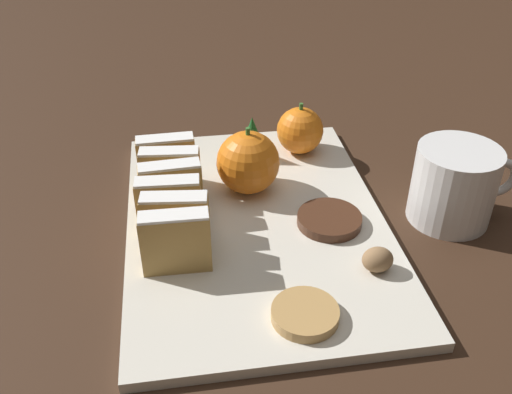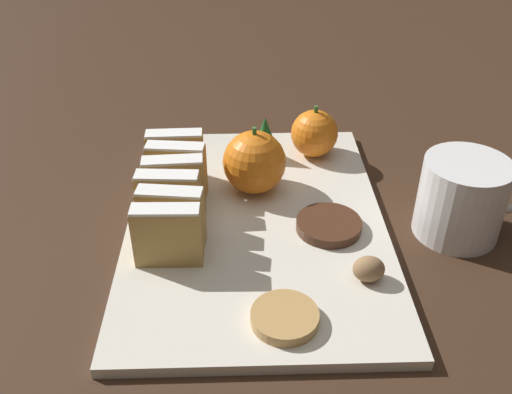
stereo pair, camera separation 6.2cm
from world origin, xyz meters
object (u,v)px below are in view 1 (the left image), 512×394
at_px(chocolate_cookie, 329,220).
at_px(coffee_mug, 455,185).
at_px(walnut, 378,260).
at_px(orange_far, 300,130).
at_px(orange_near, 245,163).

distance_m(chocolate_cookie, coffee_mug, 0.15).
height_order(walnut, chocolate_cookie, walnut).
height_order(orange_far, chocolate_cookie, orange_far).
xyz_separation_m(orange_near, orange_far, (0.08, 0.08, -0.01)).
xyz_separation_m(chocolate_cookie, coffee_mug, (0.14, 0.01, 0.03)).
relative_size(walnut, chocolate_cookie, 0.44).
distance_m(walnut, chocolate_cookie, 0.09).
relative_size(walnut, coffee_mug, 0.25).
height_order(walnut, coffee_mug, coffee_mug).
bearing_deg(coffee_mug, chocolate_cookie, -177.11).
height_order(orange_near, walnut, orange_near).
xyz_separation_m(orange_near, chocolate_cookie, (0.08, -0.08, -0.03)).
xyz_separation_m(walnut, chocolate_cookie, (-0.03, 0.08, -0.01)).
xyz_separation_m(orange_near, coffee_mug, (0.23, -0.08, -0.00)).
distance_m(orange_near, walnut, 0.20).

